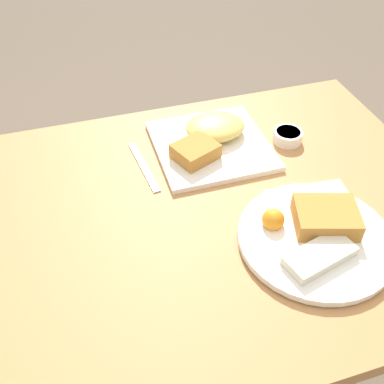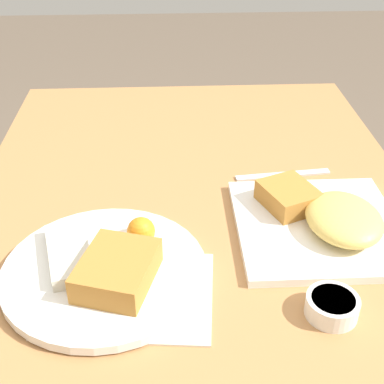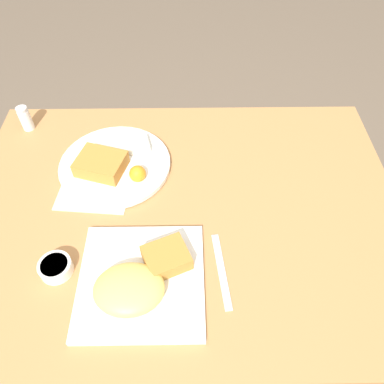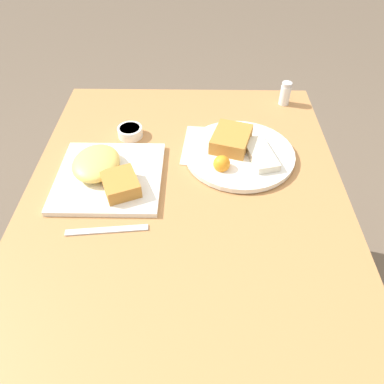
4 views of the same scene
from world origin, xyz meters
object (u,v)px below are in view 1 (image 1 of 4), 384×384
(plate_square_near, at_px, (211,139))
(plate_oval_far, at_px, (316,234))
(sauce_ramekin, at_px, (288,136))
(butter_knife, at_px, (144,167))

(plate_square_near, relative_size, plate_oval_far, 0.89)
(sauce_ramekin, bearing_deg, butter_knife, -0.79)
(plate_square_near, height_order, butter_knife, plate_square_near)
(plate_square_near, xyz_separation_m, butter_knife, (0.17, 0.03, -0.02))
(sauce_ramekin, xyz_separation_m, butter_knife, (0.36, -0.00, -0.01))
(plate_square_near, relative_size, sauce_ramekin, 3.73)
(plate_oval_far, height_order, sauce_ramekin, plate_oval_far)
(butter_knife, bearing_deg, plate_square_near, 94.02)
(plate_oval_far, relative_size, sauce_ramekin, 4.18)
(plate_oval_far, relative_size, butter_knife, 1.61)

